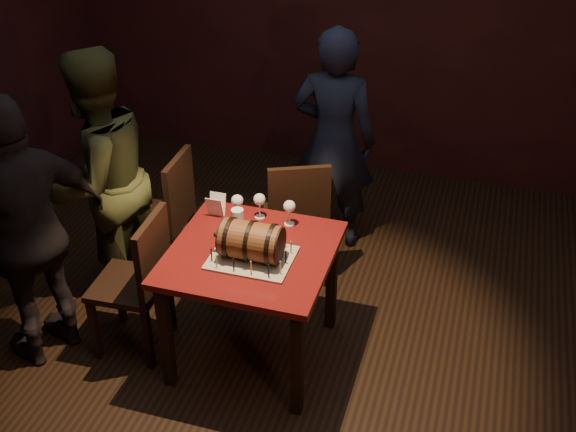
{
  "coord_description": "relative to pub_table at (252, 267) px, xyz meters",
  "views": [
    {
      "loc": [
        1.06,
        -3.14,
        3.04
      ],
      "look_at": [
        0.1,
        0.05,
        0.95
      ],
      "focal_mm": 45.0,
      "sensor_mm": 36.0,
      "label": 1
    }
  ],
  "objects": [
    {
      "name": "wine_glass_mid",
      "position": [
        -0.07,
        0.35,
        0.23
      ],
      "size": [
        0.07,
        0.07,
        0.16
      ],
      "color": "silver",
      "rests_on": "pub_table"
    },
    {
      "name": "chair_left_front",
      "position": [
        -0.64,
        -0.13,
        -0.12
      ],
      "size": [
        0.42,
        0.42,
        0.93
      ],
      "color": "black",
      "rests_on": "ground"
    },
    {
      "name": "person_left_front",
      "position": [
        -1.2,
        -0.31,
        0.19
      ],
      "size": [
        0.77,
        1.05,
        1.66
      ],
      "primitive_type": "imported",
      "rotation": [
        0.0,
        0.0,
        -1.99
      ],
      "color": "black",
      "rests_on": "ground"
    },
    {
      "name": "person_left_rear",
      "position": [
        -1.12,
        0.32,
        0.21
      ],
      "size": [
        0.9,
        1.0,
        1.69
      ],
      "primitive_type": "imported",
      "rotation": [
        0.0,
        0.0,
        -1.95
      ],
      "color": "#37391C",
      "rests_on": "ground"
    },
    {
      "name": "menu_card",
      "position": [
        -0.32,
        0.3,
        0.17
      ],
      "size": [
        0.1,
        0.05,
        0.13
      ],
      "primitive_type": null,
      "color": "white",
      "rests_on": "pub_table"
    },
    {
      "name": "chair_back",
      "position": [
        0.04,
        0.79,
        -0.12
      ],
      "size": [
        0.53,
        0.53,
        0.93
      ],
      "color": "black",
      "rests_on": "ground"
    },
    {
      "name": "pub_table",
      "position": [
        0.0,
        0.0,
        0.0
      ],
      "size": [
        0.9,
        0.9,
        0.75
      ],
      "color": "#4D0C0E",
      "rests_on": "ground"
    },
    {
      "name": "cake_board",
      "position": [
        0.03,
        -0.07,
        0.12
      ],
      "size": [
        0.45,
        0.35,
        0.01
      ],
      "primitive_type": "cube",
      "color": "#A39983",
      "rests_on": "pub_table"
    },
    {
      "name": "wine_glass_left",
      "position": [
        -0.19,
        0.3,
        0.23
      ],
      "size": [
        0.07,
        0.07,
        0.16
      ],
      "color": "silver",
      "rests_on": "pub_table"
    },
    {
      "name": "chair_left_rear",
      "position": [
        -0.8,
        0.59,
        -0.12
      ],
      "size": [
        0.41,
        0.41,
        0.93
      ],
      "color": "black",
      "rests_on": "ground"
    },
    {
      "name": "pint_of_ale",
      "position": [
        -0.14,
        0.16,
        0.18
      ],
      "size": [
        0.07,
        0.07,
        0.15
      ],
      "color": "silver",
      "rests_on": "pub_table"
    },
    {
      "name": "person_back",
      "position": [
        0.14,
        1.35,
        0.18
      ],
      "size": [
        0.6,
        0.4,
        1.63
      ],
      "primitive_type": "imported",
      "rotation": [
        0.0,
        0.0,
        3.16
      ],
      "color": "black",
      "rests_on": "ground"
    },
    {
      "name": "room_shell",
      "position": [
        0.09,
        0.05,
        0.76
      ],
      "size": [
        5.04,
        5.04,
        2.8
      ],
      "color": "black",
      "rests_on": "ground"
    },
    {
      "name": "wine_glass_right",
      "position": [
        0.13,
        0.32,
        0.23
      ],
      "size": [
        0.07,
        0.07,
        0.16
      ],
      "color": "silver",
      "rests_on": "pub_table"
    },
    {
      "name": "birthday_candles",
      "position": [
        0.03,
        -0.07,
        0.16
      ],
      "size": [
        0.4,
        0.3,
        0.09
      ],
      "color": "#DED484",
      "rests_on": "cake_board"
    },
    {
      "name": "barrel_cake",
      "position": [
        0.03,
        -0.07,
        0.23
      ],
      "size": [
        0.38,
        0.23,
        0.23
      ],
      "color": "brown",
      "rests_on": "cake_board"
    }
  ]
}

